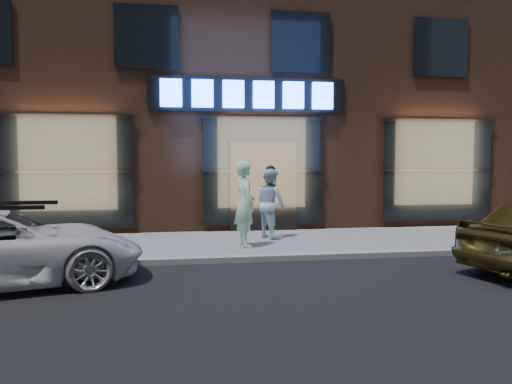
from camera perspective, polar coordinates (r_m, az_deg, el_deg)
The scene contains 6 objects.
ground at distance 9.63m, azimuth 4.83°, elevation -7.76°, with size 90.00×90.00×0.00m, color slate.
road at distance 5.12m, azimuth 19.05°, elevation -18.70°, with size 60.00×10.00×0.01m, color black.
curb at distance 9.62m, azimuth 4.84°, elevation -7.41°, with size 60.00×0.25×0.12m, color gray.
storefront_building at distance 17.58m, azimuth -1.48°, elevation 14.44°, with size 30.20×8.28×10.30m.
man_bowtie at distance 10.92m, azimuth -1.27°, elevation -1.37°, with size 0.68×0.45×1.88m, color #BAF4CF.
man_cap at distance 12.14m, azimuth 1.66°, elevation -1.28°, with size 0.82×0.64×1.69m, color white.
Camera 1 is at (-2.26, -9.16, 1.96)m, focal length 35.00 mm.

